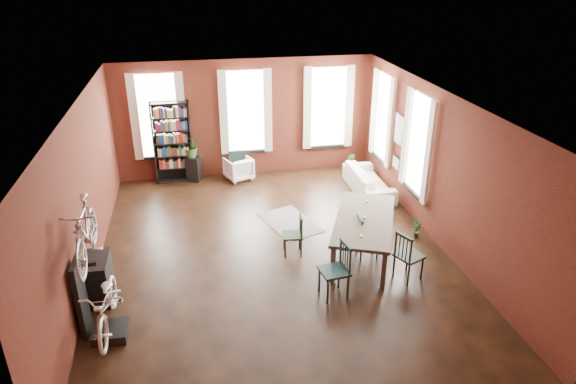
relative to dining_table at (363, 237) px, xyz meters
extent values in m
plane|color=black|center=(-1.79, 0.38, -0.42)|extent=(9.00, 9.00, 0.00)
cube|color=silver|center=(-1.79, 0.38, 2.78)|extent=(7.00, 9.00, 0.04)
cube|color=#481912|center=(-1.79, 4.88, 1.18)|extent=(7.00, 0.04, 3.20)
cube|color=#481912|center=(-1.79, -4.12, 1.18)|extent=(7.00, 0.04, 3.20)
cube|color=#481912|center=(-5.29, 0.38, 1.18)|extent=(0.04, 9.00, 3.20)
cube|color=#481912|center=(1.71, 0.38, 1.18)|extent=(0.04, 9.00, 3.20)
cube|color=white|center=(-4.09, 4.85, 1.38)|extent=(1.00, 0.04, 2.20)
cube|color=beige|center=(-4.09, 4.78, 1.38)|extent=(1.40, 0.06, 2.30)
cube|color=white|center=(-1.79, 4.85, 1.38)|extent=(1.00, 0.04, 2.20)
cube|color=beige|center=(-1.79, 4.78, 1.38)|extent=(1.40, 0.06, 2.30)
cube|color=white|center=(0.51, 4.85, 1.38)|extent=(1.00, 0.04, 2.20)
cube|color=beige|center=(0.51, 4.78, 1.38)|extent=(1.40, 0.06, 2.30)
cube|color=white|center=(1.68, 1.38, 1.38)|extent=(0.04, 1.00, 2.20)
cube|color=beige|center=(1.61, 1.38, 1.38)|extent=(0.06, 1.40, 2.30)
cube|color=white|center=(1.68, 3.58, 1.38)|extent=(0.04, 1.00, 2.20)
cube|color=beige|center=(1.61, 3.58, 1.38)|extent=(0.06, 1.40, 2.30)
cube|color=black|center=(1.67, 2.48, 1.38)|extent=(0.04, 0.55, 0.75)
cube|color=black|center=(1.67, 2.48, 0.53)|extent=(0.04, 0.45, 0.35)
cube|color=#473B2A|center=(0.00, 0.00, 0.00)|extent=(1.98, 2.68, 0.83)
cube|color=#183534|center=(-0.97, -1.26, 0.11)|extent=(0.55, 0.55, 1.04)
cube|color=#1D2F1C|center=(-1.40, 0.31, 0.02)|extent=(0.44, 0.44, 0.86)
cube|color=black|center=(0.56, -0.98, 0.08)|extent=(0.60, 0.60, 0.99)
cube|color=#1A3A3A|center=(0.06, -0.09, 0.04)|extent=(0.44, 0.44, 0.90)
cube|color=black|center=(-3.79, 4.68, 0.68)|extent=(1.00, 0.32, 2.20)
imported|color=white|center=(-2.08, 4.47, -0.07)|extent=(0.84, 0.81, 0.68)
imported|color=beige|center=(1.16, 2.98, -0.01)|extent=(0.61, 2.08, 0.81)
cube|color=black|center=(-1.19, 1.64, -0.41)|extent=(1.43, 1.79, 0.01)
cube|color=black|center=(-4.78, -1.63, -0.34)|extent=(0.55, 0.55, 0.16)
cube|color=black|center=(-5.19, -1.42, 0.23)|extent=(0.16, 0.60, 1.30)
cube|color=black|center=(-5.07, -0.52, -0.02)|extent=(0.40, 0.80, 0.80)
cube|color=black|center=(-3.28, 4.59, -0.07)|extent=(0.44, 0.44, 0.68)
imported|color=#2D5C24|center=(1.03, 4.32, -0.28)|extent=(0.48, 0.67, 0.27)
imported|color=#295C25|center=(1.39, 0.48, -0.34)|extent=(0.27, 0.43, 0.14)
imported|color=silver|center=(-4.77, -1.61, 0.58)|extent=(0.59, 0.89, 1.68)
imported|color=#A5A8AD|center=(-4.94, -1.42, 1.72)|extent=(0.47, 1.00, 1.66)
imported|color=#346227|center=(-3.30, 4.61, 0.50)|extent=(0.72, 0.76, 0.47)
camera|label=1|loc=(-3.23, -8.64, 5.13)|focal=32.00mm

